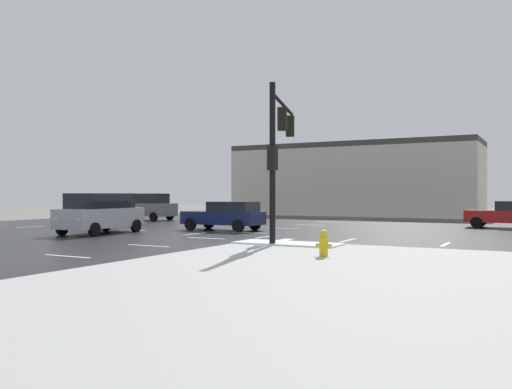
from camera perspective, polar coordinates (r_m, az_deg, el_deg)
The scene contains 13 objects.
ground_plane at distance 26.23m, azimuth -2.87°, elevation -4.35°, with size 120.00×120.00×0.00m, color slate.
road_asphalt at distance 26.23m, azimuth -2.87°, elevation -4.33°, with size 44.00×44.00×0.02m, color #232326.
sidewalk_corner at distance 10.68m, azimuth 19.94°, elevation -10.47°, with size 18.00×18.00×0.14m, color #B2B2AD.
snow_strip_curbside at distance 20.35m, azimuth 3.40°, elevation -5.16°, with size 4.00×1.60×0.06m, color white.
lane_markings at distance 24.43m, azimuth -2.12°, elevation -4.63°, with size 36.15×36.15×0.01m.
traffic_signal_mast at distance 21.45m, azimuth 2.41°, elevation 5.74°, with size 1.74×5.26×5.98m.
fire_hydrant at distance 16.50m, azimuth 7.14°, elevation -5.10°, with size 0.48×0.26×0.79m.
strip_building_background at distance 52.81m, azimuth 10.34°, elevation 1.55°, with size 22.81×8.00×6.78m.
sedan_tan at distance 36.03m, azimuth -15.87°, elevation -1.80°, with size 2.18×4.60×1.58m.
suv_grey at distance 42.28m, azimuth -11.62°, elevation -1.20°, with size 4.84×2.17×2.03m.
sedan_navy at distance 29.76m, azimuth -3.23°, elevation -2.18°, with size 4.56×2.07×1.58m.
sedan_red at distance 34.85m, azimuth 25.19°, elevation -1.86°, with size 4.59×2.14×1.58m.
suv_silver at distance 28.34m, azimuth -16.06°, elevation -1.82°, with size 2.51×4.96×2.03m.
Camera 1 is at (13.52, -22.39, 2.02)m, focal length 37.99 mm.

